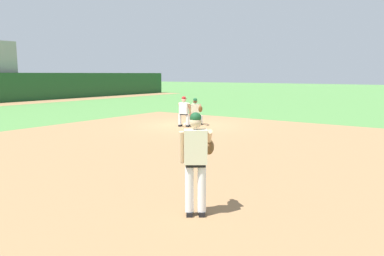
{
  "coord_description": "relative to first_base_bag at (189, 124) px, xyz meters",
  "views": [
    {
      "loc": [
        -14.89,
        -10.67,
        2.52
      ],
      "look_at": [
        -6.75,
        -4.93,
        1.07
      ],
      "focal_mm": 35.0,
      "sensor_mm": 36.0,
      "label": 1
    }
  ],
  "objects": [
    {
      "name": "baserunner",
      "position": [
        -0.63,
        -0.15,
        0.75
      ],
      "size": [
        0.53,
        0.65,
        1.46
      ],
      "color": "black",
      "rests_on": "ground"
    },
    {
      "name": "first_baseman",
      "position": [
        0.21,
        -0.24,
        0.69
      ],
      "size": [
        0.8,
        1.05,
        1.34
      ],
      "color": "black",
      "rests_on": "ground"
    },
    {
      "name": "baseball",
      "position": [
        -5.45,
        -4.2,
        -0.01
      ],
      "size": [
        0.07,
        0.07,
        0.07
      ],
      "primitive_type": "sphere",
      "color": "white",
      "rests_on": "ground"
    },
    {
      "name": "infield_dirt_patch",
      "position": [
        -4.82,
        -3.52,
        -0.04
      ],
      "size": [
        18.0,
        18.0,
        0.01
      ],
      "primitive_type": "cube",
      "color": "#9E754C",
      "rests_on": "ground"
    },
    {
      "name": "pitcher",
      "position": [
        -9.6,
        -7.04,
        1.01
      ],
      "size": [
        0.85,
        0.57,
        1.86
      ],
      "color": "black",
      "rests_on": "ground"
    },
    {
      "name": "ground_plane",
      "position": [
        0.0,
        0.0,
        -0.04
      ],
      "size": [
        160.0,
        160.0,
        0.0
      ],
      "primitive_type": "plane",
      "color": "#518942"
    },
    {
      "name": "first_base_bag",
      "position": [
        0.0,
        0.0,
        0.0
      ],
      "size": [
        0.38,
        0.38,
        0.09
      ],
      "primitive_type": "cube",
      "color": "white",
      "rests_on": "ground"
    }
  ]
}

